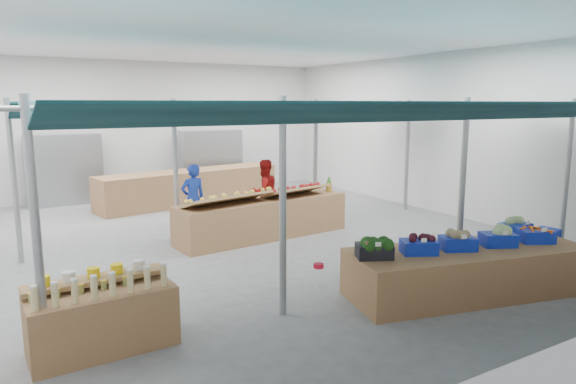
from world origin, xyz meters
name	(u,v)px	position (x,y,z in m)	size (l,w,h in m)	color
floor	(231,240)	(0.00, 0.00, 0.00)	(13.00, 13.00, 0.00)	slate
hall	(203,115)	(0.00, 1.44, 2.65)	(13.00, 13.00, 13.00)	silver
pole_grid	(304,162)	(0.75, -1.75, 1.81)	(10.00, 4.60, 3.00)	gray
awnings	(304,110)	(0.75, -1.75, 2.78)	(9.50, 7.08, 0.30)	black
back_shelving_left	(65,170)	(-2.50, 6.00, 1.00)	(2.00, 0.50, 2.00)	#B23F33
back_shelving_right	(211,161)	(2.00, 6.00, 1.00)	(2.00, 0.50, 2.00)	#B23F33
bottle_shelf	(102,316)	(-3.36, -3.78, 0.41)	(1.68, 1.09, 1.01)	brown
veg_counter	(468,271)	(1.83, -4.77, 0.36)	(3.71, 1.24, 0.72)	brown
fruit_counter	(264,218)	(0.71, -0.17, 0.42)	(3.94, 0.94, 0.84)	brown
far_counter	(190,187)	(0.66, 4.33, 0.49)	(5.43, 1.09, 0.98)	brown
crate_stack	(544,246)	(4.30, -4.40, 0.31)	(0.52, 0.37, 0.63)	#1028B0
vendor_left	(193,199)	(-0.49, 0.93, 0.79)	(0.58, 0.38, 1.58)	#173097
vendor_right	(264,192)	(1.31, 0.93, 0.79)	(0.77, 0.60, 1.58)	maroon
crate_broccoli	(374,247)	(0.28, -4.40, 0.88)	(0.60, 0.54, 0.35)	black
crate_beets	(419,245)	(0.98, -4.57, 0.86)	(0.60, 0.54, 0.29)	#1028B0
crate_celeriac	(458,240)	(1.63, -4.72, 0.87)	(0.60, 0.54, 0.31)	#1028B0
crate_cabbage	(498,236)	(2.33, -4.88, 0.88)	(0.60, 0.54, 0.35)	#1028B0
crate_carrots	(536,235)	(3.04, -5.05, 0.83)	(0.60, 0.54, 0.29)	#1028B0
sparrow	(368,244)	(0.09, -4.49, 0.97)	(0.12, 0.09, 0.11)	brown
pole_ribbon	(319,268)	(-1.26, -5.28, 1.08)	(0.12, 0.12, 0.28)	red
apple_heap_yellow	(228,197)	(-0.21, -0.36, 1.01)	(2.00, 1.06, 0.27)	#997247
apple_heap_red	(295,189)	(1.51, -0.19, 1.01)	(1.61, 0.98, 0.27)	#997247
pineapple	(329,184)	(2.50, -0.09, 1.03)	(0.14, 0.14, 0.39)	#8C6019
crate_extra	(515,226)	(3.14, -4.60, 0.87)	(0.51, 0.41, 0.32)	#1028B0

